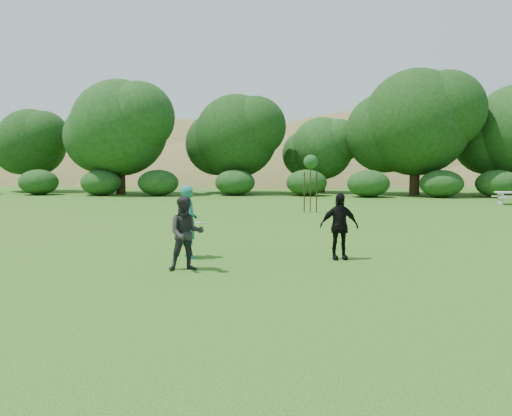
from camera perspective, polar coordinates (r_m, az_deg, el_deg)
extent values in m
plane|color=#19470C|center=(11.77, -1.34, -6.61)|extent=(120.00, 120.00, 0.00)
imported|color=#1A7763|center=(12.75, -7.70, -1.57)|extent=(0.66, 0.79, 1.84)
imported|color=#252427|center=(11.26, -8.00, -2.90)|extent=(0.96, 0.85, 1.67)
imported|color=black|center=(12.62, 9.47, -2.08)|extent=(1.03, 0.57, 1.66)
cylinder|color=white|center=(10.99, -6.31, -1.73)|extent=(0.27, 0.27, 0.08)
cylinder|color=#382916|center=(24.72, 6.24, 2.37)|extent=(0.05, 0.05, 2.50)
sphere|color=#1B4E1C|center=(24.70, 6.27, 5.27)|extent=(0.70, 0.70, 0.70)
cylinder|color=#372815|center=(24.73, 5.54, 1.80)|extent=(0.06, 0.06, 2.00)
cylinder|color=#352715|center=(24.74, 6.93, 1.79)|extent=(0.06, 0.06, 2.00)
cube|color=beige|center=(33.26, 27.22, 1.60)|extent=(1.80, 0.75, 0.08)
cube|color=#B0AFA4|center=(33.04, 26.15, 0.97)|extent=(0.10, 0.70, 0.68)
cube|color=beige|center=(33.83, 26.82, 1.19)|extent=(1.80, 0.28, 0.06)
ellipsoid|color=olive|center=(86.82, -12.52, -4.71)|extent=(110.00, 70.00, 44.00)
ellipsoid|color=olive|center=(87.13, 17.63, -6.27)|extent=(100.00, 64.00, 52.00)
ellipsoid|color=olive|center=(70.47, 0.04, -3.22)|extent=(80.00, 50.00, 28.00)
ellipsoid|color=olive|center=(77.51, 26.94, -2.19)|extent=(60.00, 44.00, 24.00)
cylinder|color=#3A2616|center=(47.58, -24.15, 3.29)|extent=(0.65, 0.65, 2.62)
sphere|color=#194214|center=(47.61, -24.28, 6.79)|extent=(5.80, 5.80, 5.80)
cylinder|color=#3A2616|center=(41.05, -15.21, 3.72)|extent=(0.73, 0.73, 3.15)
sphere|color=#194214|center=(41.14, -15.33, 8.81)|extent=(7.54, 7.54, 7.54)
cylinder|color=#3A2616|center=(40.82, -2.26, 3.63)|extent=(0.68, 0.68, 2.80)
sphere|color=#194214|center=(40.87, -2.27, 8.20)|extent=(6.73, 6.73, 6.73)
cylinder|color=#3A2616|center=(42.51, 7.51, 3.30)|extent=(0.60, 0.60, 2.27)
sphere|color=#194214|center=(42.51, 7.55, 6.77)|extent=(5.22, 5.22, 5.22)
cylinder|color=#3A2616|center=(40.40, 17.68, 3.76)|extent=(0.76, 0.76, 3.32)
sphere|color=#194214|center=(40.52, 17.83, 9.28)|extent=(8.12, 8.12, 8.12)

